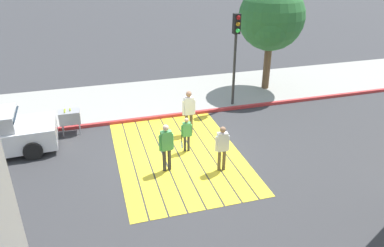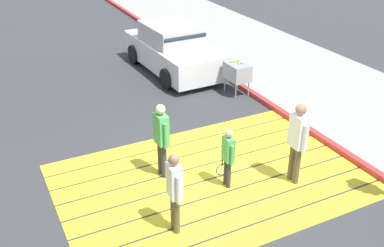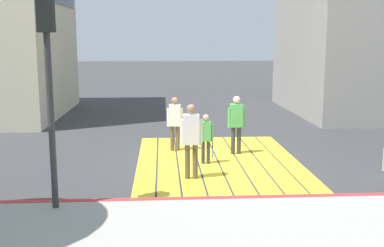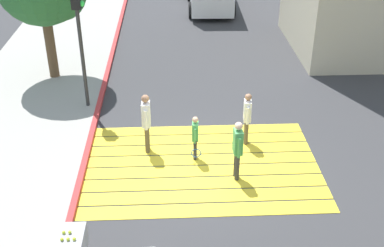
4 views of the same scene
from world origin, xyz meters
name	(u,v)px [view 3 (image 3 of 4)]	position (x,y,z in m)	size (l,w,h in m)	color
ground_plane	(218,162)	(0.00, 0.00, 0.00)	(120.00, 120.00, 0.00)	#38383A
crosswalk_stripes	(218,162)	(0.00, 0.00, 0.01)	(6.40, 4.35, 0.01)	yellow
curb_painted	(237,200)	(-3.25, 0.00, 0.07)	(0.16, 40.00, 0.13)	#BC3333
building_far_south	(373,28)	(8.50, -7.90, 3.78)	(8.00, 7.04, 7.56)	gray
traffic_light_corner	(48,53)	(-3.58, 3.55, 3.04)	(0.39, 0.28, 4.24)	#2D2D2D
pedestrian_adult_lead	(236,121)	(0.87, -0.62, 0.98)	(0.23, 0.50, 1.69)	#333338
pedestrian_adult_trailing	(175,120)	(1.37, 1.13, 0.94)	(0.23, 0.47, 1.61)	brown
pedestrian_adult_side	(191,136)	(-1.52, 0.83, 1.05)	(0.24, 0.52, 1.80)	brown
pedestrian_child_with_racket	(206,136)	(-0.17, 0.35, 0.75)	(0.28, 0.41, 1.34)	#333338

